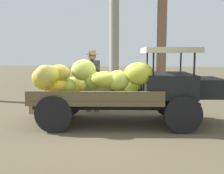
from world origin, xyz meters
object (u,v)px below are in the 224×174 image
Objects in this scene: farmer at (92,77)px; loose_banana_bunch at (103,103)px; wooden_crate at (42,106)px; truck at (126,86)px.

farmer is 1.07m from loose_banana_bunch.
wooden_crate is 1.90m from loose_banana_bunch.
farmer is 1.69m from wooden_crate.
farmer is 3.41× the size of wooden_crate.
farmer reaches higher than loose_banana_bunch.
truck is 8.68× the size of wooden_crate.
wooden_crate is at bearing 153.22° from truck.
truck reaches higher than farmer.
loose_banana_bunch is (1.62, 0.99, -0.06)m from wooden_crate.
truck is 8.05× the size of loose_banana_bunch.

